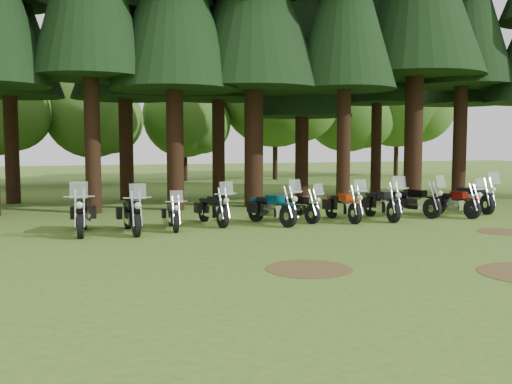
# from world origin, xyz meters

# --- Properties ---
(ground) EXTENTS (120.00, 120.00, 0.00)m
(ground) POSITION_xyz_m (0.00, 0.00, 0.00)
(ground) COLOR #40631E
(ground) RESTS_ON ground
(pine_back_4) EXTENTS (4.94, 4.94, 13.78)m
(pine_back_4) POSITION_xyz_m (4.04, 13.25, 8.25)
(pine_back_4) COLOR black
(pine_back_4) RESTS_ON ground
(pine_back_5) EXTENTS (3.94, 3.94, 16.33)m
(pine_back_5) POSITION_xyz_m (8.07, 12.86, 9.78)
(pine_back_5) COLOR black
(pine_back_5) RESTS_ON ground
(pine_back_6) EXTENTS (4.59, 4.59, 16.58)m
(pine_back_6) POSITION_xyz_m (13.36, 12.79, 9.93)
(pine_back_6) COLOR black
(pine_back_6) RESTS_ON ground
(decid_3) EXTENTS (6.12, 5.95, 7.65)m
(decid_3) POSITION_xyz_m (-4.71, 25.13, 4.51)
(decid_3) COLOR black
(decid_3) RESTS_ON ground
(decid_4) EXTENTS (5.93, 5.76, 7.41)m
(decid_4) POSITION_xyz_m (1.58, 26.32, 4.37)
(decid_4) COLOR black
(decid_4) RESTS_ON ground
(decid_5) EXTENTS (8.45, 8.21, 10.56)m
(decid_5) POSITION_xyz_m (8.29, 25.71, 6.23)
(decid_5) COLOR black
(decid_5) RESTS_ON ground
(decid_6) EXTENTS (7.06, 6.86, 8.82)m
(decid_6) POSITION_xyz_m (14.85, 27.01, 5.20)
(decid_6) COLOR black
(decid_6) RESTS_ON ground
(decid_7) EXTENTS (8.44, 8.20, 10.55)m
(decid_7) POSITION_xyz_m (19.46, 26.83, 6.22)
(decid_7) COLOR black
(decid_7) RESTS_ON ground
(dirt_patch_0) EXTENTS (1.80, 1.80, 0.01)m
(dirt_patch_0) POSITION_xyz_m (-3.00, -2.00, 0.01)
(dirt_patch_0) COLOR #4C3D1E
(dirt_patch_0) RESTS_ON ground
(dirt_patch_1) EXTENTS (1.40, 1.40, 0.01)m
(dirt_patch_1) POSITION_xyz_m (4.50, 0.50, 0.01)
(dirt_patch_1) COLOR #4C3D1E
(dirt_patch_1) RESTS_ON ground
(motorcycle_0) EXTENTS (0.63, 2.51, 1.58)m
(motorcycle_0) POSITION_xyz_m (-7.04, 4.50, 0.53)
(motorcycle_0) COLOR black
(motorcycle_0) RESTS_ON ground
(motorcycle_1) EXTENTS (0.45, 2.38, 1.51)m
(motorcycle_1) POSITION_xyz_m (-5.68, 4.18, 0.50)
(motorcycle_1) COLOR black
(motorcycle_1) RESTS_ON ground
(motorcycle_2) EXTENTS (0.48, 2.00, 1.25)m
(motorcycle_2) POSITION_xyz_m (-4.41, 4.43, 0.42)
(motorcycle_2) COLOR black
(motorcycle_2) RESTS_ON ground
(motorcycle_3) EXTENTS (0.54, 2.31, 1.45)m
(motorcycle_3) POSITION_xyz_m (-3.01, 4.93, 0.48)
(motorcycle_3) COLOR black
(motorcycle_3) RESTS_ON ground
(motorcycle_4) EXTENTS (0.97, 2.36, 1.50)m
(motorcycle_4) POSITION_xyz_m (-1.23, 4.34, 0.50)
(motorcycle_4) COLOR black
(motorcycle_4) RESTS_ON ground
(motorcycle_5) EXTENTS (0.88, 2.06, 1.32)m
(motorcycle_5) POSITION_xyz_m (-0.17, 4.66, 0.44)
(motorcycle_5) COLOR black
(motorcycle_5) RESTS_ON ground
(motorcycle_6) EXTENTS (0.43, 2.31, 1.46)m
(motorcycle_6) POSITION_xyz_m (1.32, 4.27, 0.49)
(motorcycle_6) COLOR black
(motorcycle_6) RESTS_ON ground
(motorcycle_7) EXTENTS (0.57, 2.46, 1.55)m
(motorcycle_7) POSITION_xyz_m (2.75, 4.13, 0.52)
(motorcycle_7) COLOR black
(motorcycle_7) RESTS_ON ground
(motorcycle_8) EXTENTS (0.91, 2.39, 1.51)m
(motorcycle_8) POSITION_xyz_m (4.29, 4.48, 0.51)
(motorcycle_8) COLOR black
(motorcycle_8) RESTS_ON ground
(motorcycle_9) EXTENTS (0.61, 2.26, 1.42)m
(motorcycle_9) POSITION_xyz_m (5.63, 3.89, 0.47)
(motorcycle_9) COLOR black
(motorcycle_9) RESTS_ON ground
(motorcycle_10) EXTENTS (0.68, 2.51, 1.57)m
(motorcycle_10) POSITION_xyz_m (7.24, 4.75, 0.53)
(motorcycle_10) COLOR black
(motorcycle_10) RESTS_ON ground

